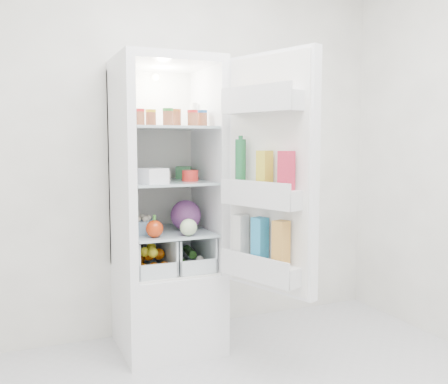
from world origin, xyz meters
name	(u,v)px	position (x,y,z in m)	size (l,w,h in m)	color
room_walls	(299,68)	(0.00, 0.00, 1.59)	(3.02, 3.02, 2.61)	beige
refrigerator	(165,242)	(-0.20, 1.25, 0.67)	(0.60, 0.60, 1.80)	white
shelf_low	(168,232)	(-0.20, 1.19, 0.74)	(0.49, 0.53, 0.01)	#A2B6BE
shelf_mid	(167,182)	(-0.20, 1.19, 1.05)	(0.49, 0.53, 0.01)	#A2B6BE
shelf_top	(167,128)	(-0.20, 1.19, 1.38)	(0.49, 0.53, 0.01)	#A2B6BE
crisper_left	(149,254)	(-0.32, 1.19, 0.61)	(0.23, 0.46, 0.22)	silver
crisper_right	(187,251)	(-0.08, 1.19, 0.61)	(0.23, 0.46, 0.22)	silver
condiment_jars	(168,119)	(-0.21, 1.13, 1.43)	(0.46, 0.34, 0.08)	#B21919
squeeze_bottle	(194,115)	(0.01, 1.29, 1.47)	(0.05, 0.05, 0.16)	silver
tub_white	(153,176)	(-0.33, 1.03, 1.10)	(0.14, 0.14, 0.09)	white
tub_cream	(158,176)	(-0.25, 1.20, 1.09)	(0.11, 0.11, 0.06)	beige
tin_red	(190,176)	(-0.07, 1.13, 1.09)	(0.10, 0.10, 0.07)	red
tub_green	(184,172)	(-0.03, 1.36, 1.10)	(0.10, 0.13, 0.08)	#3F8C52
red_cabbage	(186,215)	(-0.09, 1.16, 0.84)	(0.19, 0.19, 0.19)	#551D50
bell_pepper	(155,229)	(-0.33, 1.00, 0.80)	(0.10, 0.10, 0.10)	#B82F0B
mushroom_bowl	(142,227)	(-0.36, 1.17, 0.79)	(0.17, 0.17, 0.08)	#84A6C4
salad_bag	(189,227)	(-0.14, 0.98, 0.80)	(0.10, 0.10, 0.10)	#B8D29D
citrus_pile	(150,259)	(-0.33, 1.15, 0.59)	(0.20, 0.31, 0.16)	#EE5E0C
veg_pile	(187,258)	(-0.07, 1.18, 0.56)	(0.16, 0.30, 0.10)	#20501A
fridge_door	(268,179)	(0.20, 0.63, 1.09)	(0.34, 0.59, 1.30)	white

